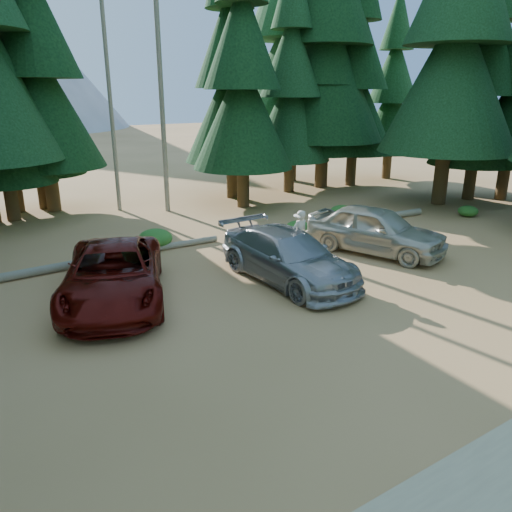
% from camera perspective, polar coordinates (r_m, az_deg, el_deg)
% --- Properties ---
extents(ground, '(160.00, 160.00, 0.00)m').
position_cam_1_polar(ground, '(13.71, 11.31, -7.03)').
color(ground, '#9D7442').
rests_on(ground, ground).
extents(forest_belt_north, '(36.00, 7.00, 22.00)m').
position_cam_1_polar(forest_belt_north, '(26.01, -12.09, 5.07)').
color(forest_belt_north, black).
rests_on(forest_belt_north, ground).
extents(snag_front, '(0.24, 0.24, 12.00)m').
position_cam_1_polar(snag_front, '(25.18, -10.83, 18.52)').
color(snag_front, '#655E51').
rests_on(snag_front, ground).
extents(snag_back, '(0.20, 0.20, 10.00)m').
position_cam_1_polar(snag_back, '(25.93, -16.25, 15.91)').
color(snag_back, '#655E51').
rests_on(snag_back, ground).
extents(red_pickup, '(4.67, 6.47, 1.64)m').
position_cam_1_polar(red_pickup, '(14.80, -15.98, -2.03)').
color(red_pickup, '#540B07').
rests_on(red_pickup, ground).
extents(silver_minivan_center, '(2.44, 5.58, 1.60)m').
position_cam_1_polar(silver_minivan_center, '(15.86, 3.70, -0.04)').
color(silver_minivan_center, '#9B9EA3').
rests_on(silver_minivan_center, ground).
extents(silver_minivan_right, '(3.75, 5.59, 1.77)m').
position_cam_1_polar(silver_minivan_right, '(19.11, 13.52, 2.95)').
color(silver_minivan_right, beige).
rests_on(silver_minivan_right, ground).
extents(frisbee_player, '(0.63, 0.45, 1.63)m').
position_cam_1_polar(frisbee_player, '(16.36, 5.01, 2.46)').
color(frisbee_player, beige).
rests_on(frisbee_player, ground).
extents(log_left, '(4.13, 0.46, 0.29)m').
position_cam_1_polar(log_left, '(18.00, -22.79, -1.41)').
color(log_left, '#655E51').
rests_on(log_left, ground).
extents(log_mid, '(2.94, 0.32, 0.24)m').
position_cam_1_polar(log_mid, '(19.66, -8.41, 1.38)').
color(log_mid, '#655E51').
rests_on(log_mid, ground).
extents(log_right, '(4.95, 0.65, 0.32)m').
position_cam_1_polar(log_right, '(24.17, 14.10, 4.31)').
color(log_right, '#655E51').
rests_on(log_right, ground).
extents(shrub_far_left, '(0.96, 0.96, 0.53)m').
position_cam_1_polar(shrub_far_left, '(18.04, -17.78, -0.40)').
color(shrub_far_left, '#206C23').
rests_on(shrub_far_left, ground).
extents(shrub_left, '(1.08, 1.08, 0.59)m').
position_cam_1_polar(shrub_left, '(18.01, -14.14, 0.01)').
color(shrub_left, '#206C23').
rests_on(shrub_left, ground).
extents(shrub_center_left, '(1.32, 1.32, 0.73)m').
position_cam_1_polar(shrub_center_left, '(19.70, -11.44, 1.98)').
color(shrub_center_left, '#206C23').
rests_on(shrub_center_left, ground).
extents(shrub_center_right, '(0.96, 0.96, 0.53)m').
position_cam_1_polar(shrub_center_right, '(20.30, 2.31, 2.53)').
color(shrub_center_right, '#206C23').
rests_on(shrub_center_right, ground).
extents(shrub_right, '(1.08, 1.08, 0.59)m').
position_cam_1_polar(shrub_right, '(21.15, 4.82, 3.22)').
color(shrub_right, '#206C23').
rests_on(shrub_right, ground).
extents(shrub_far_right, '(1.15, 1.15, 0.64)m').
position_cam_1_polar(shrub_far_right, '(24.15, 9.78, 4.98)').
color(shrub_far_right, '#206C23').
rests_on(shrub_far_right, ground).
extents(shrub_edge_east, '(0.94, 0.94, 0.52)m').
position_cam_1_polar(shrub_edge_east, '(26.34, 23.07, 4.75)').
color(shrub_edge_east, '#206C23').
rests_on(shrub_edge_east, ground).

